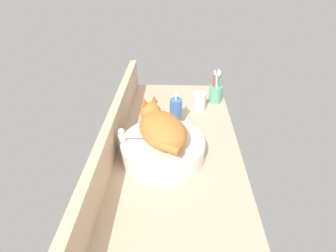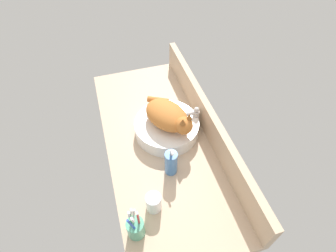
{
  "view_description": "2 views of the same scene",
  "coord_description": "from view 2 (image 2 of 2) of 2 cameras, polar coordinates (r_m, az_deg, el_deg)",
  "views": [
    {
      "loc": [
        -88.06,
        0.2,
        72.2
      ],
      "look_at": [
        3.68,
        3.4,
        9.52
      ],
      "focal_mm": 28.0,
      "sensor_mm": 36.0,
      "label": 1
    },
    {
      "loc": [
        83.15,
        -20.46,
        109.2
      ],
      "look_at": [
        0.89,
        4.11,
        11.05
      ],
      "focal_mm": 28.0,
      "sensor_mm": 36.0,
      "label": 2
    }
  ],
  "objects": [
    {
      "name": "ground_plane",
      "position": [
        1.4,
        -1.72,
        -3.61
      ],
      "size": [
        127.35,
        55.94,
        4.0
      ],
      "primitive_type": "cube",
      "color": "tan"
    },
    {
      "name": "backsplash_panel",
      "position": [
        1.39,
        8.64,
        1.4
      ],
      "size": [
        127.35,
        3.6,
        16.03
      ],
      "primitive_type": "cube",
      "color": "#CCAD8C",
      "rests_on": "ground_plane"
    },
    {
      "name": "sink_basin",
      "position": [
        1.39,
        -0.28,
        -0.24
      ],
      "size": [
        34.12,
        34.12,
        7.77
      ],
      "primitive_type": "cylinder",
      "color": "white",
      "rests_on": "ground_plane"
    },
    {
      "name": "cat",
      "position": [
        1.32,
        0.15,
        2.21
      ],
      "size": [
        30.18,
        26.72,
        14.0
      ],
      "color": "#CC7533",
      "rests_on": "sink_basin"
    },
    {
      "name": "faucet",
      "position": [
        1.41,
        5.65,
        2.08
      ],
      "size": [
        3.6,
        11.82,
        13.6
      ],
      "color": "silver",
      "rests_on": "ground_plane"
    },
    {
      "name": "soap_dispenser",
      "position": [
        1.22,
        0.73,
        -7.99
      ],
      "size": [
        5.96,
        5.96,
        16.92
      ],
      "color": "#3F72B2",
      "rests_on": "ground_plane"
    },
    {
      "name": "toothbrush_cup",
      "position": [
        1.11,
        -7.07,
        -21.08
      ],
      "size": [
        7.1,
        7.1,
        18.68
      ],
      "color": "#5BB28E",
      "rests_on": "ground_plane"
    },
    {
      "name": "water_glass",
      "position": [
        1.16,
        -3.14,
        -16.41
      ],
      "size": [
        6.77,
        6.77,
        9.23
      ],
      "color": "white",
      "rests_on": "ground_plane"
    }
  ]
}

